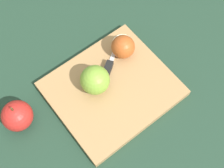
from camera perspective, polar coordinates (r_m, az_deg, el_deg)
name	(u,v)px	position (r m, az deg, el deg)	size (l,w,h in m)	color
ground_plane	(112,91)	(0.85, 0.00, -1.24)	(4.00, 4.00, 0.00)	#1E3828
cutting_board	(112,89)	(0.84, 0.00, -0.93)	(0.36, 0.33, 0.02)	#A37A4C
apple_half_left	(95,80)	(0.79, -3.11, 0.74)	(0.08, 0.08, 0.08)	olive
apple_half_right	(123,47)	(0.85, 2.06, 6.82)	(0.06, 0.06, 0.06)	#AD4C1E
knife	(107,71)	(0.84, -0.91, 2.39)	(0.14, 0.07, 0.02)	silver
apple_slice	(123,43)	(0.89, 1.95, 7.44)	(0.06, 0.06, 0.01)	beige
apple_whole	(17,116)	(0.81, -16.94, -5.58)	(0.08, 0.08, 0.09)	red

